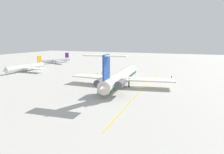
% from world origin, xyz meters
% --- Properties ---
extents(ground, '(398.48, 398.48, 0.00)m').
position_xyz_m(ground, '(0.00, 0.00, 0.00)').
color(ground, '#B7B5AD').
extents(main_jetliner, '(48.52, 42.96, 14.13)m').
position_xyz_m(main_jetliner, '(-2.00, 5.82, 3.85)').
color(main_jetliner, silver).
rests_on(main_jetliner, ground).
extents(airliner_mid_left, '(28.00, 27.62, 8.38)m').
position_xyz_m(airliner_mid_left, '(12.93, 70.83, 2.47)').
color(airliner_mid_left, silver).
rests_on(airliner_mid_left, ground).
extents(airliner_mid_right, '(24.51, 24.73, 7.71)m').
position_xyz_m(airliner_mid_right, '(55.00, 81.52, 2.27)').
color(airliner_mid_right, silver).
rests_on(airliner_mid_right, ground).
extents(ground_crew_near_nose, '(0.38, 0.27, 1.72)m').
position_xyz_m(ground_crew_near_nose, '(21.09, -11.80, 1.09)').
color(ground_crew_near_nose, black).
rests_on(ground_crew_near_nose, ground).
extents(ground_crew_near_tail, '(0.32, 0.34, 1.73)m').
position_xyz_m(ground_crew_near_tail, '(20.38, 24.29, 1.09)').
color(ground_crew_near_tail, black).
rests_on(ground_crew_near_tail, ground).
extents(safety_cone_nose, '(0.40, 0.40, 0.55)m').
position_xyz_m(safety_cone_nose, '(20.44, 26.98, 0.28)').
color(safety_cone_nose, '#EA590F').
rests_on(safety_cone_nose, ground).
extents(safety_cone_wingtip, '(0.40, 0.40, 0.55)m').
position_xyz_m(safety_cone_wingtip, '(22.79, 28.53, 0.28)').
color(safety_cone_wingtip, '#EA590F').
rests_on(safety_cone_wingtip, ground).
extents(taxiway_centreline, '(85.17, 3.66, 0.01)m').
position_xyz_m(taxiway_centreline, '(-0.64, -3.54, 0.00)').
color(taxiway_centreline, gold).
rests_on(taxiway_centreline, ground).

